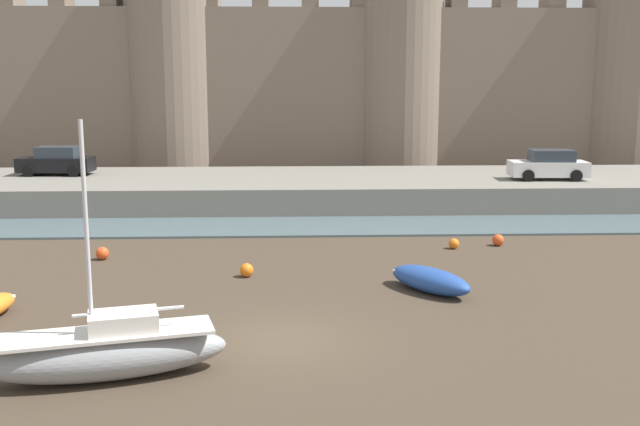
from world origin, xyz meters
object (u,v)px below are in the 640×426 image
object	(u,v)px
rowboat_foreground_left	(430,279)
car_quay_centre_west	(549,165)
mooring_buoy_near_shore	(247,270)
mooring_buoy_mid_mud	(498,240)
car_quay_east	(56,161)
sailboat_midflat_right	(107,352)
mooring_buoy_near_channel	(102,253)
mooring_buoy_off_centre	(454,244)

from	to	relation	value
rowboat_foreground_left	car_quay_centre_west	world-z (taller)	car_quay_centre_west
mooring_buoy_near_shore	mooring_buoy_mid_mud	size ratio (longest dim) A/B	1.00
mooring_buoy_mid_mud	car_quay_east	world-z (taller)	car_quay_east
sailboat_midflat_right	mooring_buoy_mid_mud	distance (m)	18.64
rowboat_foreground_left	mooring_buoy_mid_mud	xyz separation A→B (m)	(4.09, 6.64, -0.17)
mooring_buoy_near_channel	car_quay_centre_west	size ratio (longest dim) A/B	0.12
car_quay_east	mooring_buoy_mid_mud	bearing A→B (deg)	-30.13
mooring_buoy_off_centre	sailboat_midflat_right	bearing A→B (deg)	-130.06
mooring_buoy_near_channel	sailboat_midflat_right	bearing A→B (deg)	-75.60
car_quay_east	car_quay_centre_west	xyz separation A→B (m)	(27.29, -3.02, 0.00)
car_quay_east	rowboat_foreground_left	bearing A→B (deg)	-47.36
mooring_buoy_near_channel	car_quay_east	size ratio (longest dim) A/B	0.12
mooring_buoy_near_shore	car_quay_centre_west	bearing A→B (deg)	42.48
mooring_buoy_off_centre	mooring_buoy_mid_mud	size ratio (longest dim) A/B	0.88
car_quay_east	mooring_buoy_near_channel	bearing A→B (deg)	-67.43
mooring_buoy_mid_mud	car_quay_east	distance (m)	25.42
mooring_buoy_off_centre	car_quay_east	bearing A→B (deg)	146.52
sailboat_midflat_right	mooring_buoy_near_channel	size ratio (longest dim) A/B	12.02
mooring_buoy_near_channel	mooring_buoy_mid_mud	distance (m)	15.98
mooring_buoy_near_channel	car_quay_centre_west	xyz separation A→B (m)	(21.26, 11.49, 1.97)
mooring_buoy_near_channel	mooring_buoy_off_centre	distance (m)	13.98
mooring_buoy_near_shore	mooring_buoy_off_centre	bearing A→B (deg)	26.34
rowboat_foreground_left	mooring_buoy_near_shore	xyz separation A→B (m)	(-6.10, 2.09, -0.17)
rowboat_foreground_left	mooring_buoy_near_shore	size ratio (longest dim) A/B	6.86
mooring_buoy_near_channel	mooring_buoy_off_centre	world-z (taller)	mooring_buoy_near_channel
rowboat_foreground_left	car_quay_east	world-z (taller)	car_quay_east
rowboat_foreground_left	car_quay_centre_west	size ratio (longest dim) A/B	0.80
mooring_buoy_off_centre	mooring_buoy_near_shore	distance (m)	9.18
mooring_buoy_near_shore	car_quay_east	xyz separation A→B (m)	(-11.73, 17.27, 1.98)
mooring_buoy_near_channel	car_quay_east	bearing A→B (deg)	112.57
car_quay_east	mooring_buoy_near_shore	bearing A→B (deg)	-55.82
sailboat_midflat_right	mooring_buoy_mid_mud	xyz separation A→B (m)	(12.88, 13.47, -0.41)
sailboat_midflat_right	mooring_buoy_near_shore	xyz separation A→B (m)	(2.70, 8.92, -0.41)
car_quay_centre_west	mooring_buoy_near_shore	bearing A→B (deg)	-137.52
mooring_buoy_mid_mud	car_quay_centre_west	bearing A→B (deg)	61.00
rowboat_foreground_left	mooring_buoy_mid_mud	distance (m)	7.80
sailboat_midflat_right	mooring_buoy_mid_mud	bearing A→B (deg)	46.27
mooring_buoy_off_centre	mooring_buoy_near_shore	size ratio (longest dim) A/B	0.88
mooring_buoy_near_channel	mooring_buoy_off_centre	xyz separation A→B (m)	(13.92, 1.32, -0.04)
mooring_buoy_near_channel	mooring_buoy_off_centre	size ratio (longest dim) A/B	1.17
mooring_buoy_off_centre	car_quay_east	size ratio (longest dim) A/B	0.10
mooring_buoy_near_channel	car_quay_centre_west	distance (m)	24.24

